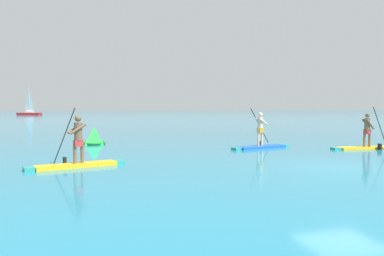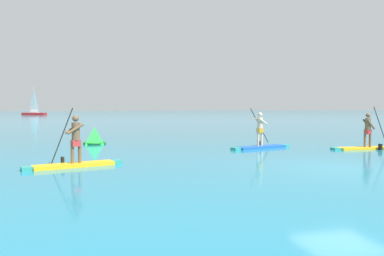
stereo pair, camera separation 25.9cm
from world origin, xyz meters
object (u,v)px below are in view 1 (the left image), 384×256
at_px(paddleboarder_mid_center, 261,141).
at_px(paddleboarder_far_right, 367,142).
at_px(paddleboarder_near_left, 76,157).
at_px(race_marker_buoy, 94,137).
at_px(sailboat_left_horizon, 29,111).

distance_m(paddleboarder_mid_center, paddleboarder_far_right, 4.97).
distance_m(paddleboarder_near_left, race_marker_buoy, 7.90).
xyz_separation_m(paddleboarder_mid_center, paddleboarder_far_right, (4.72, -1.56, -0.00)).
height_order(paddleboarder_near_left, paddleboarder_far_right, paddleboarder_far_right).
bearing_deg(paddleboarder_mid_center, sailboat_left_horizon, 87.61).
height_order(paddleboarder_far_right, sailboat_left_horizon, sailboat_left_horizon).
bearing_deg(sailboat_left_horizon, paddleboarder_far_right, 134.76).
xyz_separation_m(paddleboarder_far_right, sailboat_left_horizon, (-28.06, 89.29, 0.61)).
distance_m(paddleboarder_mid_center, race_marker_buoy, 8.74).
xyz_separation_m(paddleboarder_near_left, paddleboarder_mid_center, (8.36, 3.86, -0.02)).
height_order(paddleboarder_near_left, sailboat_left_horizon, sailboat_left_horizon).
bearing_deg(sailboat_left_horizon, paddleboarder_mid_center, 132.21).
relative_size(paddleboarder_far_right, sailboat_left_horizon, 0.49).
xyz_separation_m(paddleboarder_mid_center, sailboat_left_horizon, (-23.34, 87.73, 0.61)).
xyz_separation_m(paddleboarder_mid_center, race_marker_buoy, (-7.76, 4.02, 0.06)).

